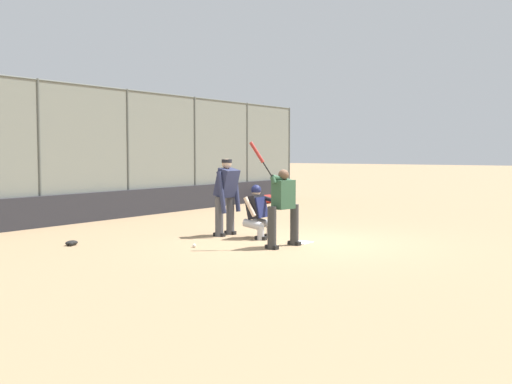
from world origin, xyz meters
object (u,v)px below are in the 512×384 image
Objects in this scene: spare_bat_near_backstop at (257,214)px; fielding_glove_on_dirt at (72,243)px; batter_at_plate at (283,205)px; equipment_bag_dugout_side at (262,200)px; umpire_home at (226,194)px; catcher_behind_plate at (259,211)px; baseball_loose at (194,246)px.

fielding_glove_on_dirt is at bearing 82.14° from spare_bat_near_backstop.
batter_at_plate reaches higher than equipment_bag_dugout_side.
fielding_glove_on_dirt is at bearing -29.61° from umpire_home.
batter_at_plate is 10.09m from equipment_bag_dugout_side.
catcher_behind_plate is 1.36× the size of spare_bat_near_backstop.
equipment_bag_dugout_side is at bearing -135.45° from batter_at_plate.
fielding_glove_on_dirt reaches higher than baseball_loose.
batter_at_plate is 7.37× the size of fielding_glove_on_dirt.
spare_bat_near_backstop is 7.19m from fielding_glove_on_dirt.
umpire_home is 8.46m from equipment_bag_dugout_side.
catcher_behind_plate is 0.93m from umpire_home.
spare_bat_near_backstop is at bearing -132.59° from batter_at_plate.
umpire_home reaches higher than baseball_loose.
umpire_home is 2.02× the size of spare_bat_near_backstop.
spare_bat_near_backstop is (-4.19, -2.06, -0.92)m from umpire_home.
fielding_glove_on_dirt is at bearing -60.59° from baseball_loose.
catcher_behind_plate is 4.04m from fielding_glove_on_dirt.
baseball_loose is at bearing -14.32° from catcher_behind_plate.
baseball_loose is at bearing 16.81° from umpire_home.
batter_at_plate is 2.09m from umpire_home.
spare_bat_near_backstop is at bearing -156.46° from baseball_loose.
baseball_loose is at bearing 26.62° from equipment_bag_dugout_side.
spare_bat_near_backstop is at bearing 31.90° from equipment_bag_dugout_side.
batter_at_plate reaches higher than catcher_behind_plate.
equipment_bag_dugout_side is (-7.32, -4.92, -0.45)m from catcher_behind_plate.
umpire_home reaches higher than fielding_glove_on_dirt.
fielding_glove_on_dirt is at bearing 12.71° from equipment_bag_dugout_side.
spare_bat_near_backstop is (-4.87, -4.03, -0.82)m from batter_at_plate.
umpire_home is 23.84× the size of baseball_loose.
fielding_glove_on_dirt is 2.56m from baseball_loose.
baseball_loose is at bearing 119.41° from fielding_glove_on_dirt.
equipment_bag_dugout_side is (-10.38, -2.34, 0.11)m from fielding_glove_on_dirt.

